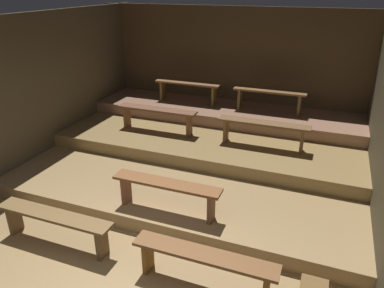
# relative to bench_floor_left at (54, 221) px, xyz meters

# --- Properties ---
(ground) EXTENTS (6.21, 6.25, 0.08)m
(ground) POSITION_rel_bench_floor_left_xyz_m (0.98, 1.98, -0.38)
(ground) COLOR #9A7A4B
(wall_back) EXTENTS (6.21, 0.06, 2.61)m
(wall_back) POSITION_rel_bench_floor_left_xyz_m (0.98, 4.73, 0.96)
(wall_back) COLOR brown
(wall_back) RESTS_ON ground
(wall_left) EXTENTS (0.06, 6.25, 2.61)m
(wall_left) POSITION_rel_bench_floor_left_xyz_m (-1.75, 1.98, 0.96)
(wall_left) COLOR brown
(wall_left) RESTS_ON ground
(platform_lower) EXTENTS (5.41, 4.17, 0.22)m
(platform_lower) POSITION_rel_bench_floor_left_xyz_m (0.98, 2.62, -0.23)
(platform_lower) COLOR #A18051
(platform_lower) RESTS_ON ground
(platform_middle) EXTENTS (5.41, 2.66, 0.22)m
(platform_middle) POSITION_rel_bench_floor_left_xyz_m (0.98, 3.37, -0.01)
(platform_middle) COLOR olive
(platform_middle) RESTS_ON platform_lower
(platform_upper) EXTENTS (5.41, 1.27, 0.22)m
(platform_upper) POSITION_rel_bench_floor_left_xyz_m (0.98, 4.07, 0.21)
(platform_upper) COLOR #9F7257
(platform_upper) RESTS_ON platform_middle
(bench_floor_left) EXTENTS (1.59, 0.25, 0.44)m
(bench_floor_left) POSITION_rel_bench_floor_left_xyz_m (0.00, 0.00, 0.00)
(bench_floor_left) COLOR brown
(bench_floor_left) RESTS_ON ground
(bench_floor_right) EXTENTS (1.59, 0.25, 0.44)m
(bench_floor_right) POSITION_rel_bench_floor_left_xyz_m (1.96, 0.00, 0.00)
(bench_floor_right) COLOR brown
(bench_floor_right) RESTS_ON ground
(bench_lower_center) EXTENTS (1.48, 0.25, 0.44)m
(bench_lower_center) POSITION_rel_bench_floor_left_xyz_m (1.13, 0.86, 0.22)
(bench_lower_center) COLOR brown
(bench_lower_center) RESTS_ON platform_lower
(bench_middle_left) EXTENTS (1.54, 0.25, 0.44)m
(bench_middle_left) POSITION_rel_bench_floor_left_xyz_m (-0.02, 2.94, 0.44)
(bench_middle_left) COLOR brown
(bench_middle_left) RESTS_ON platform_middle
(bench_middle_right) EXTENTS (1.54, 0.25, 0.44)m
(bench_middle_right) POSITION_rel_bench_floor_left_xyz_m (1.98, 2.94, 0.44)
(bench_middle_right) COLOR brown
(bench_middle_right) RESTS_ON platform_middle
(bench_upper_left) EXTENTS (1.41, 0.25, 0.44)m
(bench_upper_left) POSITION_rel_bench_floor_left_xyz_m (0.12, 4.15, 0.66)
(bench_upper_left) COLOR brown
(bench_upper_left) RESTS_ON platform_upper
(bench_upper_right) EXTENTS (1.41, 0.25, 0.44)m
(bench_upper_right) POSITION_rel_bench_floor_left_xyz_m (1.85, 4.15, 0.66)
(bench_upper_right) COLOR brown
(bench_upper_right) RESTS_ON platform_upper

